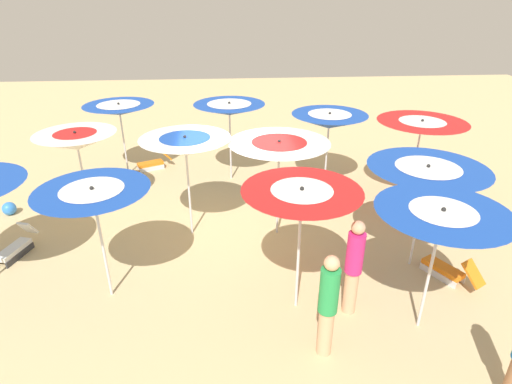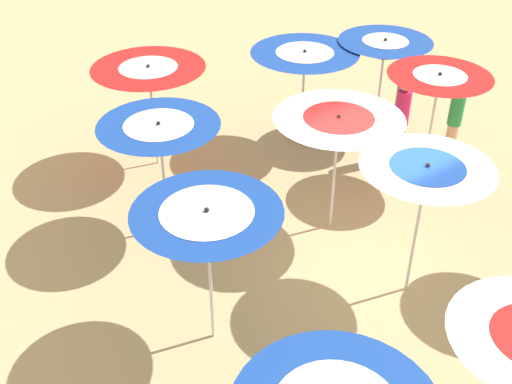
{
  "view_description": "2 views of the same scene",
  "coord_description": "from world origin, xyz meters",
  "px_view_note": "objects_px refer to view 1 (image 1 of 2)",
  "views": [
    {
      "loc": [
        -0.23,
        -8.61,
        5.24
      ],
      "look_at": [
        0.38,
        -0.51,
        1.29
      ],
      "focal_mm": 29.02,
      "sensor_mm": 36.0,
      "label": 1
    },
    {
      "loc": [
        -5.93,
        6.6,
        7.25
      ],
      "look_at": [
        0.82,
        1.67,
        1.55
      ],
      "focal_mm": 44.47,
      "sensor_mm": 36.0,
      "label": 2
    }
  ],
  "objects_px": {
    "beach_umbrella_8": "(119,110)",
    "beach_umbrella_11": "(421,127)",
    "beach_umbrella_9": "(229,109)",
    "lounger_0": "(153,163)",
    "beachgoer_0": "(328,304)",
    "beachgoer_2": "(354,266)",
    "beach_umbrella_4": "(76,141)",
    "beach_umbrella_5": "(186,146)",
    "beach_umbrella_2": "(301,199)",
    "beach_umbrella_6": "(279,150)",
    "beach_umbrella_7": "(427,175)",
    "beach_umbrella_1": "(93,198)",
    "beach_umbrella_3": "(441,223)",
    "beach_ball": "(9,209)",
    "lounger_1": "(448,270)",
    "lounger_2": "(16,247)",
    "beach_umbrella_10": "(329,121)"
  },
  "relations": [
    {
      "from": "beach_umbrella_4",
      "to": "beach_umbrella_5",
      "type": "height_order",
      "value": "beach_umbrella_5"
    },
    {
      "from": "beach_ball",
      "to": "beach_umbrella_1",
      "type": "bearing_deg",
      "value": -45.35
    },
    {
      "from": "lounger_0",
      "to": "beach_umbrella_11",
      "type": "bearing_deg",
      "value": 134.6
    },
    {
      "from": "beach_umbrella_9",
      "to": "lounger_2",
      "type": "distance_m",
      "value": 6.41
    },
    {
      "from": "beach_umbrella_3",
      "to": "beachgoer_2",
      "type": "bearing_deg",
      "value": 157.76
    },
    {
      "from": "beach_umbrella_1",
      "to": "lounger_1",
      "type": "height_order",
      "value": "beach_umbrella_1"
    },
    {
      "from": "beach_umbrella_11",
      "to": "beachgoer_2",
      "type": "height_order",
      "value": "beach_umbrella_11"
    },
    {
      "from": "beach_umbrella_4",
      "to": "beach_umbrella_10",
      "type": "height_order",
      "value": "beach_umbrella_10"
    },
    {
      "from": "beach_umbrella_9",
      "to": "beach_ball",
      "type": "distance_m",
      "value": 6.41
    },
    {
      "from": "beach_umbrella_1",
      "to": "beach_umbrella_4",
      "type": "bearing_deg",
      "value": 111.55
    },
    {
      "from": "beach_umbrella_8",
      "to": "beach_umbrella_11",
      "type": "distance_m",
      "value": 8.54
    },
    {
      "from": "beach_umbrella_2",
      "to": "lounger_1",
      "type": "height_order",
      "value": "beach_umbrella_2"
    },
    {
      "from": "beach_umbrella_3",
      "to": "beach_umbrella_4",
      "type": "bearing_deg",
      "value": 145.57
    },
    {
      "from": "beach_umbrella_4",
      "to": "beach_umbrella_5",
      "type": "bearing_deg",
      "value": -25.83
    },
    {
      "from": "beach_umbrella_8",
      "to": "lounger_2",
      "type": "distance_m",
      "value": 5.03
    },
    {
      "from": "beach_umbrella_3",
      "to": "beach_umbrella_6",
      "type": "xyz_separation_m",
      "value": [
        -2.08,
        3.24,
        0.05
      ]
    },
    {
      "from": "beach_umbrella_9",
      "to": "lounger_0",
      "type": "distance_m",
      "value": 3.36
    },
    {
      "from": "beach_umbrella_3",
      "to": "beach_ball",
      "type": "bearing_deg",
      "value": 152.35
    },
    {
      "from": "beach_ball",
      "to": "beach_umbrella_10",
      "type": "bearing_deg",
      "value": 7.21
    },
    {
      "from": "beach_umbrella_6",
      "to": "beachgoer_2",
      "type": "height_order",
      "value": "beach_umbrella_6"
    },
    {
      "from": "lounger_0",
      "to": "beachgoer_2",
      "type": "relative_size",
      "value": 0.61
    },
    {
      "from": "beach_umbrella_2",
      "to": "beach_umbrella_11",
      "type": "relative_size",
      "value": 1.06
    },
    {
      "from": "beach_umbrella_7",
      "to": "beach_umbrella_5",
      "type": "bearing_deg",
      "value": 161.01
    },
    {
      "from": "beach_umbrella_4",
      "to": "beachgoer_2",
      "type": "bearing_deg",
      "value": -36.46
    },
    {
      "from": "lounger_2",
      "to": "beachgoer_2",
      "type": "bearing_deg",
      "value": 87.43
    },
    {
      "from": "beach_ball",
      "to": "beach_umbrella_6",
      "type": "bearing_deg",
      "value": -11.74
    },
    {
      "from": "beach_umbrella_1",
      "to": "beach_umbrella_5",
      "type": "bearing_deg",
      "value": 56.78
    },
    {
      "from": "lounger_1",
      "to": "lounger_2",
      "type": "height_order",
      "value": "lounger_1"
    },
    {
      "from": "beach_umbrella_3",
      "to": "beachgoer_0",
      "type": "bearing_deg",
      "value": -165.54
    },
    {
      "from": "beach_umbrella_5",
      "to": "beach_ball",
      "type": "distance_m",
      "value": 5.35
    },
    {
      "from": "beach_umbrella_5",
      "to": "beach_umbrella_10",
      "type": "xyz_separation_m",
      "value": [
        3.76,
        2.36,
        -0.2
      ]
    },
    {
      "from": "beach_umbrella_8",
      "to": "beachgoer_0",
      "type": "bearing_deg",
      "value": -58.92
    },
    {
      "from": "beach_umbrella_4",
      "to": "beach_umbrella_11",
      "type": "xyz_separation_m",
      "value": [
        8.72,
        0.04,
        0.15
      ]
    },
    {
      "from": "beachgoer_0",
      "to": "lounger_1",
      "type": "bearing_deg",
      "value": 57.24
    },
    {
      "from": "beach_umbrella_7",
      "to": "beach_umbrella_10",
      "type": "relative_size",
      "value": 1.01
    },
    {
      "from": "beach_umbrella_6",
      "to": "beach_umbrella_10",
      "type": "bearing_deg",
      "value": 55.41
    },
    {
      "from": "beach_umbrella_4",
      "to": "beach_umbrella_5",
      "type": "relative_size",
      "value": 0.89
    },
    {
      "from": "beach_umbrella_8",
      "to": "beach_umbrella_11",
      "type": "height_order",
      "value": "beach_umbrella_11"
    },
    {
      "from": "beach_umbrella_5",
      "to": "beach_ball",
      "type": "xyz_separation_m",
      "value": [
        -4.78,
        1.28,
        -2.03
      ]
    },
    {
      "from": "lounger_0",
      "to": "beachgoer_2",
      "type": "distance_m",
      "value": 8.42
    },
    {
      "from": "beach_umbrella_7",
      "to": "beach_umbrella_11",
      "type": "relative_size",
      "value": 1.0
    },
    {
      "from": "beach_umbrella_2",
      "to": "beach_umbrella_9",
      "type": "distance_m",
      "value": 5.95
    },
    {
      "from": "beach_umbrella_5",
      "to": "beach_umbrella_7",
      "type": "distance_m",
      "value": 4.98
    },
    {
      "from": "beach_umbrella_3",
      "to": "beach_umbrella_5",
      "type": "xyz_separation_m",
      "value": [
        -4.11,
        3.38,
        0.15
      ]
    },
    {
      "from": "beach_umbrella_5",
      "to": "beachgoer_2",
      "type": "bearing_deg",
      "value": -44.26
    },
    {
      "from": "beach_umbrella_3",
      "to": "beach_ball",
      "type": "relative_size",
      "value": 6.76
    },
    {
      "from": "beach_umbrella_3",
      "to": "beach_umbrella_7",
      "type": "relative_size",
      "value": 1.01
    },
    {
      "from": "beach_umbrella_5",
      "to": "beachgoer_2",
      "type": "height_order",
      "value": "beach_umbrella_5"
    },
    {
      "from": "beach_umbrella_6",
      "to": "beach_umbrella_7",
      "type": "height_order",
      "value": "beach_umbrella_6"
    },
    {
      "from": "beach_umbrella_8",
      "to": "beach_umbrella_3",
      "type": "bearing_deg",
      "value": -48.36
    }
  ]
}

